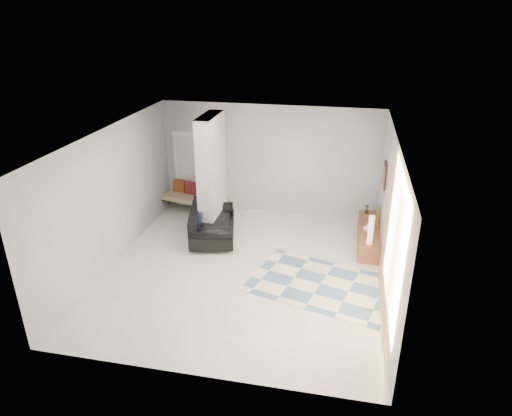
# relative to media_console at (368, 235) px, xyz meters

# --- Properties ---
(floor) EXTENTS (6.00, 6.00, 0.00)m
(floor) POSITION_rel_media_console_xyz_m (-2.52, -1.70, -0.20)
(floor) COLOR silver
(floor) RESTS_ON ground
(ceiling) EXTENTS (6.00, 6.00, 0.00)m
(ceiling) POSITION_rel_media_console_xyz_m (-2.52, -1.70, 2.60)
(ceiling) COLOR white
(ceiling) RESTS_ON wall_back
(wall_back) EXTENTS (6.00, 0.00, 6.00)m
(wall_back) POSITION_rel_media_console_xyz_m (-2.52, 1.30, 1.20)
(wall_back) COLOR #B2B4B6
(wall_back) RESTS_ON ground
(wall_front) EXTENTS (6.00, 0.00, 6.00)m
(wall_front) POSITION_rel_media_console_xyz_m (-2.52, -4.70, 1.20)
(wall_front) COLOR #B2B4B6
(wall_front) RESTS_ON ground
(wall_left) EXTENTS (0.00, 6.00, 6.00)m
(wall_left) POSITION_rel_media_console_xyz_m (-5.27, -1.70, 1.20)
(wall_left) COLOR #B2B4B6
(wall_left) RESTS_ON ground
(wall_right) EXTENTS (0.00, 6.00, 6.00)m
(wall_right) POSITION_rel_media_console_xyz_m (0.23, -1.70, 1.20)
(wall_right) COLOR #B2B4B6
(wall_right) RESTS_ON ground
(partition_column) EXTENTS (0.35, 1.20, 2.80)m
(partition_column) POSITION_rel_media_console_xyz_m (-3.62, -0.10, 1.20)
(partition_column) COLOR #9DA1A3
(partition_column) RESTS_ON floor
(hallway_door) EXTENTS (0.85, 0.06, 2.04)m
(hallway_door) POSITION_rel_media_console_xyz_m (-4.62, 1.26, 0.82)
(hallway_door) COLOR white
(hallway_door) RESTS_ON floor
(curtain) EXTENTS (0.00, 2.55, 2.55)m
(curtain) POSITION_rel_media_console_xyz_m (0.15, -2.85, 1.25)
(curtain) COLOR #FF9D43
(curtain) RESTS_ON wall_right
(wall_art) EXTENTS (0.04, 0.45, 0.55)m
(wall_art) POSITION_rel_media_console_xyz_m (0.20, -0.00, 1.45)
(wall_art) COLOR #381A0F
(wall_art) RESTS_ON wall_right
(media_console) EXTENTS (0.45, 1.95, 0.80)m
(media_console) POSITION_rel_media_console_xyz_m (0.00, 0.00, 0.00)
(media_console) COLOR brown
(media_console) RESTS_ON floor
(loveseat) EXTENTS (1.31, 1.81, 0.76)m
(loveseat) POSITION_rel_media_console_xyz_m (-3.58, -0.52, 0.15)
(loveseat) COLOR silver
(loveseat) RESTS_ON floor
(daybed) EXTENTS (1.80, 1.08, 0.77)m
(daybed) POSITION_rel_media_console_xyz_m (-4.44, 0.89, 0.21)
(daybed) COLOR black
(daybed) RESTS_ON floor
(area_rug) EXTENTS (3.05, 2.42, 0.01)m
(area_rug) POSITION_rel_media_console_xyz_m (-0.92, -1.93, -0.20)
(area_rug) COLOR beige
(area_rug) RESTS_ON floor
(cylinder_lamp) EXTENTS (0.12, 0.12, 0.64)m
(cylinder_lamp) POSITION_rel_media_console_xyz_m (-0.02, -0.81, 0.51)
(cylinder_lamp) COLOR white
(cylinder_lamp) RESTS_ON media_console
(bronze_figurine) EXTENTS (0.11, 0.11, 0.22)m
(bronze_figurine) POSITION_rel_media_console_xyz_m (-0.05, 0.78, 0.30)
(bronze_figurine) COLOR #332216
(bronze_figurine) RESTS_ON media_console
(vase) EXTENTS (0.20, 0.20, 0.19)m
(vase) POSITION_rel_media_console_xyz_m (-0.05, -0.23, 0.29)
(vase) COLOR white
(vase) RESTS_ON media_console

